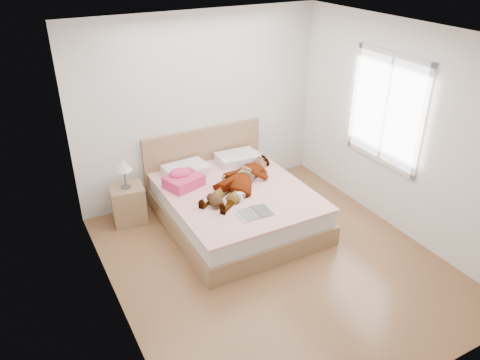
{
  "coord_description": "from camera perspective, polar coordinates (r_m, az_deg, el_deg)",
  "views": [
    {
      "loc": [
        -2.46,
        -3.71,
        3.44
      ],
      "look_at": [
        0.0,
        0.85,
        0.7
      ],
      "focal_mm": 35.0,
      "sensor_mm": 36.0,
      "label": 1
    }
  ],
  "objects": [
    {
      "name": "nightstand",
      "position": [
        6.36,
        -13.48,
        -2.55
      ],
      "size": [
        0.47,
        0.43,
        0.91
      ],
      "color": "brown",
      "rests_on": "ground"
    },
    {
      "name": "towel",
      "position": [
        6.13,
        -7.0,
        0.08
      ],
      "size": [
        0.54,
        0.48,
        0.24
      ],
      "color": "#E23D7B",
      "rests_on": "bed"
    },
    {
      "name": "magazine",
      "position": [
        5.54,
        1.87,
        -4.02
      ],
      "size": [
        0.44,
        0.31,
        0.03
      ],
      "color": "white",
      "rests_on": "bed"
    },
    {
      "name": "bed",
      "position": [
        6.21,
        -0.81,
        -2.76
      ],
      "size": [
        1.8,
        2.08,
        1.0
      ],
      "color": "olive",
      "rests_on": "ground"
    },
    {
      "name": "plush_toy",
      "position": [
        5.65,
        -3.05,
        -2.53
      ],
      "size": [
        0.2,
        0.28,
        0.14
      ],
      "color": "black",
      "rests_on": "bed"
    },
    {
      "name": "coffee_mug",
      "position": [
        5.79,
        -0.01,
        -1.98
      ],
      "size": [
        0.12,
        0.09,
        0.1
      ],
      "color": "silver",
      "rests_on": "bed"
    },
    {
      "name": "hair",
      "position": [
        6.3,
        -6.39,
        0.33
      ],
      "size": [
        0.47,
        0.56,
        0.08
      ],
      "primitive_type": "ellipsoid",
      "rotation": [
        0.0,
        0.0,
        0.1
      ],
      "color": "black",
      "rests_on": "bed"
    },
    {
      "name": "phone",
      "position": [
        6.22,
        -5.68,
        1.36
      ],
      "size": [
        0.08,
        0.09,
        0.05
      ],
      "primitive_type": "cube",
      "rotation": [
        0.44,
        0.0,
        0.62
      ],
      "color": "silver",
      "rests_on": "bed"
    },
    {
      "name": "room_shell",
      "position": [
        6.15,
        17.43,
        8.18
      ],
      "size": [
        4.0,
        4.0,
        4.0
      ],
      "color": "white",
      "rests_on": "ground"
    },
    {
      "name": "woman",
      "position": [
        6.11,
        0.14,
        0.37
      ],
      "size": [
        1.62,
        1.4,
        0.22
      ],
      "primitive_type": "imported",
      "rotation": [
        0.0,
        0.0,
        -0.95
      ],
      "color": "white",
      "rests_on": "bed"
    },
    {
      "name": "ground",
      "position": [
        5.63,
        4.17,
        -9.91
      ],
      "size": [
        4.0,
        4.0,
        0.0
      ],
      "primitive_type": "plane",
      "color": "#4D3018",
      "rests_on": "ground"
    }
  ]
}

